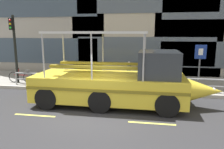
% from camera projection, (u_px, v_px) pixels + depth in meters
% --- Properties ---
extents(ground_plane, '(120.00, 120.00, 0.00)m').
position_uv_depth(ground_plane, '(95.00, 113.00, 9.41)').
color(ground_plane, '#2B2B2D').
extents(sidewalk, '(32.00, 4.80, 0.18)m').
position_uv_depth(sidewalk, '(115.00, 82.00, 14.81)').
color(sidewalk, gray).
rests_on(sidewalk, ground_plane).
extents(curb_edge, '(32.00, 0.18, 0.18)m').
position_uv_depth(curb_edge, '(108.00, 92.00, 12.40)').
color(curb_edge, '#B2ADA3').
rests_on(curb_edge, ground_plane).
extents(lane_centreline, '(25.80, 0.12, 0.01)m').
position_uv_depth(lane_centreline, '(91.00, 119.00, 8.69)').
color(lane_centreline, '#DBD64C').
rests_on(lane_centreline, ground_plane).
extents(curb_guardrail, '(12.32, 0.09, 0.78)m').
position_uv_depth(curb_guardrail, '(113.00, 80.00, 12.58)').
color(curb_guardrail, '#9EA0A8').
rests_on(curb_guardrail, sidewalk).
extents(traffic_light_pole, '(0.24, 0.46, 4.28)m').
position_uv_depth(traffic_light_pole, '(14.00, 43.00, 13.70)').
color(traffic_light_pole, black).
rests_on(traffic_light_pole, sidewalk).
extents(parking_sign, '(0.60, 0.12, 2.56)m').
position_uv_depth(parking_sign, '(200.00, 60.00, 12.02)').
color(parking_sign, '#4C4F54').
rests_on(parking_sign, sidewalk).
extents(leaned_bicycle, '(1.74, 0.46, 0.96)m').
position_uv_depth(leaned_bicycle, '(21.00, 77.00, 14.14)').
color(leaned_bicycle, black).
rests_on(leaned_bicycle, sidewalk).
extents(duck_tour_boat, '(8.74, 2.67, 3.45)m').
position_uv_depth(duck_tour_boat, '(120.00, 82.00, 10.25)').
color(duck_tour_boat, yellow).
rests_on(duck_tour_boat, ground_plane).
extents(pedestrian_near_bow, '(0.34, 0.44, 1.77)m').
position_uv_depth(pedestrian_near_bow, '(173.00, 68.00, 13.24)').
color(pedestrian_near_bow, black).
rests_on(pedestrian_near_bow, sidewalk).
extents(pedestrian_mid_left, '(0.23, 0.42, 1.51)m').
position_uv_depth(pedestrian_mid_left, '(129.00, 72.00, 13.02)').
color(pedestrian_mid_left, '#1E2338').
rests_on(pedestrian_mid_left, sidewalk).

